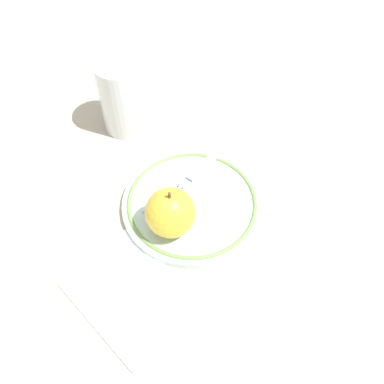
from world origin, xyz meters
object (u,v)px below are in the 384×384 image
(plate, at_px, (192,204))
(napkin_folded, at_px, (130,294))
(apple_red_whole, at_px, (171,213))
(drinking_glass, at_px, (123,96))
(fork, at_px, (196,173))

(plate, xyz_separation_m, napkin_folded, (-0.02, 0.15, -0.00))
(plate, relative_size, apple_red_whole, 2.64)
(plate, bearing_deg, drinking_glass, -18.24)
(drinking_glass, distance_m, napkin_folded, 0.30)
(drinking_glass, bearing_deg, plate, 161.76)
(fork, xyz_separation_m, napkin_folded, (-0.05, 0.19, -0.01))
(napkin_folded, bearing_deg, drinking_glass, -45.12)
(fork, bearing_deg, plate, 32.77)
(plate, relative_size, napkin_folded, 1.28)
(drinking_glass, bearing_deg, napkin_folded, 134.88)
(drinking_glass, bearing_deg, fork, 173.03)
(drinking_glass, xyz_separation_m, napkin_folded, (-0.21, 0.21, -0.06))
(plate, bearing_deg, fork, -57.69)
(fork, distance_m, drinking_glass, 0.16)
(apple_red_whole, distance_m, drinking_glass, 0.22)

